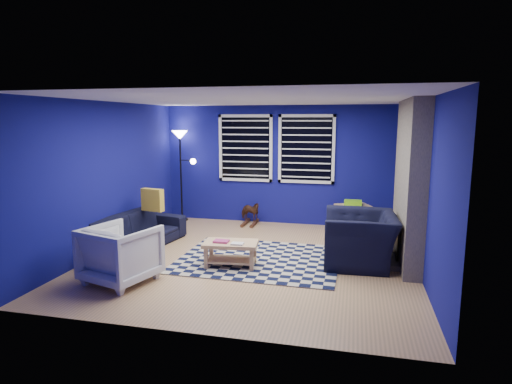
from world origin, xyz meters
The scene contains 18 objects.
floor centered at (0.00, 0.00, 0.00)m, with size 5.00×5.00×0.00m, color tan.
ceiling centered at (0.00, 0.00, 2.50)m, with size 5.00×5.00×0.00m, color white.
wall_back centered at (0.00, 2.50, 1.25)m, with size 5.00×5.00×0.00m, color navy.
wall_left centered at (-2.50, 0.00, 1.25)m, with size 5.00×5.00×0.00m, color navy.
wall_right centered at (2.50, 0.00, 1.25)m, with size 5.00×5.00×0.00m, color navy.
fireplace centered at (2.36, 0.50, 1.20)m, with size 0.65×2.00×2.50m.
window_left centered at (-0.75, 2.46, 1.60)m, with size 1.17×0.06×1.42m.
window_right centered at (0.55, 2.46, 1.60)m, with size 1.17×0.06×1.42m.
tv centered at (2.45, 2.00, 1.40)m, with size 0.07×1.00×0.58m.
rug centered at (0.11, -0.01, 0.01)m, with size 2.50×2.00×0.02m, color black.
sofa centered at (-2.10, 0.10, 0.30)m, with size 0.79×2.02×0.59m, color black.
armchair_big centered at (1.66, 0.17, 0.39)m, with size 1.06×1.21×0.79m, color black.
armchair_bent centered at (-1.52, -1.35, 0.40)m, with size 0.84×0.87×0.79m, color gray.
rocking_horse centered at (-0.59, 2.20, 0.28)m, with size 0.51×0.23×0.43m, color #412915.
coffee_table centered at (-0.24, -0.43, 0.28)m, with size 0.85×0.55×0.41m.
cabinet centered at (1.53, 2.13, 0.28)m, with size 0.76×0.65×0.62m.
floor_lamp centered at (-2.13, 2.25, 1.61)m, with size 0.54×0.33×1.97m.
throw_pillow centered at (-1.95, 0.48, 0.79)m, with size 0.42×0.13×0.40m, color gold.
Camera 1 is at (1.54, -6.39, 2.20)m, focal length 30.00 mm.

